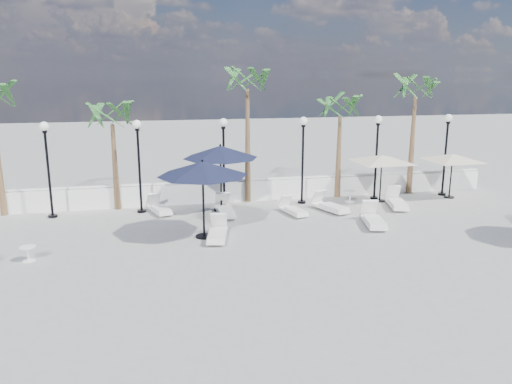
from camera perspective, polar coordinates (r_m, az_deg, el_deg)
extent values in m
plane|color=gray|center=(15.55, 0.17, -7.85)|extent=(100.00, 100.00, 0.00)
cube|color=white|center=(22.49, -4.04, -0.02)|extent=(26.00, 0.30, 0.90)
cube|color=white|center=(22.37, -4.06, 1.27)|extent=(26.00, 0.12, 0.08)
cylinder|color=black|center=(21.72, -22.20, -2.56)|extent=(0.36, 0.36, 0.10)
cylinder|color=black|center=(21.35, -22.60, 1.84)|extent=(0.10, 0.10, 3.50)
cylinder|color=black|center=(21.11, -23.01, 6.36)|extent=(0.18, 0.18, 0.10)
sphere|color=white|center=(21.09, -23.06, 6.93)|extent=(0.36, 0.36, 0.36)
cylinder|color=black|center=(21.39, -12.93, -2.13)|extent=(0.36, 0.36, 0.10)
cylinder|color=black|center=(21.01, -13.17, 2.34)|extent=(0.10, 0.10, 3.50)
cylinder|color=black|center=(20.77, -13.42, 6.95)|extent=(0.18, 0.18, 0.10)
sphere|color=white|center=(20.75, -13.45, 7.53)|extent=(0.36, 0.36, 0.36)
cylinder|color=black|center=(21.62, -3.63, -1.65)|extent=(0.36, 0.36, 0.10)
cylinder|color=black|center=(21.25, -3.69, 2.79)|extent=(0.10, 0.10, 3.50)
cylinder|color=black|center=(21.01, -3.76, 7.35)|extent=(0.18, 0.18, 0.10)
sphere|color=white|center=(20.99, -3.77, 7.92)|extent=(0.36, 0.36, 0.36)
cylinder|color=black|center=(22.41, 5.25, -1.14)|extent=(0.36, 0.36, 0.10)
cylinder|color=black|center=(22.05, 5.34, 3.14)|extent=(0.10, 0.10, 3.50)
cylinder|color=black|center=(21.82, 5.44, 7.54)|extent=(0.18, 0.18, 0.10)
sphere|color=white|center=(21.80, 5.45, 8.09)|extent=(0.36, 0.36, 0.36)
cylinder|color=black|center=(23.69, 13.34, -0.66)|extent=(0.36, 0.36, 0.10)
cylinder|color=black|center=(23.35, 13.56, 3.39)|extent=(0.10, 0.10, 3.50)
cylinder|color=black|center=(23.13, 13.79, 7.54)|extent=(0.18, 0.18, 0.10)
sphere|color=white|center=(23.11, 13.82, 8.06)|extent=(0.36, 0.36, 0.36)
cylinder|color=black|center=(25.40, 20.47, -0.22)|extent=(0.36, 0.36, 0.10)
cylinder|color=black|center=(25.08, 20.78, 3.56)|extent=(0.10, 0.10, 3.50)
cylinder|color=black|center=(24.88, 21.10, 7.41)|extent=(0.18, 0.18, 0.10)
sphere|color=white|center=(24.86, 21.14, 7.90)|extent=(0.36, 0.36, 0.36)
cone|color=brown|center=(21.83, -15.79, 2.72)|extent=(0.28, 0.28, 3.60)
cone|color=brown|center=(22.12, -0.96, 5.19)|extent=(0.28, 0.28, 5.00)
cone|color=brown|center=(23.44, 9.42, 3.99)|extent=(0.28, 0.28, 3.80)
cone|color=brown|center=(25.00, 17.38, 5.06)|extent=(0.28, 0.28, 4.60)
cube|color=white|center=(21.08, -11.00, -2.01)|extent=(1.06, 1.81, 0.09)
cube|color=white|center=(20.84, -10.80, -1.89)|extent=(0.86, 1.27, 0.09)
cube|color=white|center=(21.63, -11.64, -0.71)|extent=(0.63, 0.55, 0.54)
cube|color=white|center=(17.50, -4.45, -4.95)|extent=(0.99, 1.91, 0.10)
cube|color=white|center=(17.23, -4.52, -4.86)|extent=(0.82, 1.32, 0.10)
cube|color=white|center=(18.09, -4.30, -3.12)|extent=(0.65, 0.54, 0.57)
cube|color=white|center=(20.56, 4.25, -2.21)|extent=(0.91, 1.72, 0.09)
cube|color=white|center=(20.35, 4.56, -2.09)|extent=(0.75, 1.19, 0.09)
cube|color=white|center=(21.03, 3.36, -0.92)|extent=(0.59, 0.49, 0.51)
cube|color=white|center=(20.40, -3.55, -2.26)|extent=(0.68, 1.92, 0.10)
cube|color=white|center=(20.12, -3.45, -2.14)|extent=(0.62, 1.30, 0.10)
cube|color=white|center=(21.04, -3.85, -0.70)|extent=(0.61, 0.46, 0.60)
cube|color=white|center=(21.18, 8.46, -1.80)|extent=(1.22, 1.96, 0.10)
cube|color=white|center=(20.97, 8.92, -1.66)|extent=(0.98, 1.38, 0.10)
cube|color=white|center=(21.64, 7.19, -0.42)|extent=(0.70, 0.61, 0.58)
cube|color=white|center=(19.48, 13.24, -3.33)|extent=(1.09, 2.07, 0.11)
cube|color=white|center=(19.20, 13.43, -3.22)|extent=(0.90, 1.44, 0.11)
cube|color=white|center=(20.13, 12.81, -1.60)|extent=(0.71, 0.59, 0.62)
cube|color=white|center=(22.37, 15.74, -1.33)|extent=(1.15, 2.07, 0.11)
cube|color=white|center=(22.10, 15.91, -1.21)|extent=(0.94, 1.44, 0.11)
cube|color=white|center=(23.04, 15.36, 0.11)|extent=(0.72, 0.61, 0.61)
cylinder|color=white|center=(17.02, -24.51, -7.15)|extent=(0.38, 0.38, 0.03)
cylinder|color=white|center=(16.95, -24.57, -6.48)|extent=(0.06, 0.06, 0.45)
cylinder|color=white|center=(16.88, -24.65, -5.73)|extent=(0.49, 0.49, 0.03)
cylinder|color=white|center=(22.89, 10.66, -1.10)|extent=(0.41, 0.41, 0.03)
cylinder|color=white|center=(22.84, 10.68, -0.54)|extent=(0.06, 0.06, 0.50)
cylinder|color=white|center=(22.78, 10.71, 0.09)|extent=(0.54, 0.54, 0.03)
cylinder|color=black|center=(17.81, -5.94, -5.04)|extent=(0.61, 0.61, 0.07)
cylinder|color=black|center=(17.44, -6.04, -0.99)|extent=(0.08, 0.08, 2.66)
cone|color=black|center=(17.20, -6.13, 2.68)|extent=(3.15, 3.15, 0.49)
sphere|color=black|center=(17.15, -6.15, 3.58)|extent=(0.09, 0.09, 0.09)
cylinder|color=black|center=(21.21, -3.97, -1.99)|extent=(0.63, 0.63, 0.07)
cylinder|color=black|center=(20.91, -4.03, 1.49)|extent=(0.08, 0.08, 2.70)
cone|color=black|center=(20.70, -4.08, 4.59)|extent=(3.15, 3.15, 0.51)
sphere|color=black|center=(20.66, -4.09, 5.37)|extent=(0.09, 0.09, 0.09)
cylinder|color=black|center=(23.32, 13.94, -0.97)|extent=(0.47, 0.47, 0.05)
cylinder|color=black|center=(23.10, 14.08, 1.48)|extent=(0.06, 0.06, 2.10)
pyramid|color=beige|center=(22.91, 14.23, 4.10)|extent=(4.64, 4.64, 0.32)
cylinder|color=black|center=(25.01, 21.19, -0.54)|extent=(0.47, 0.47, 0.05)
cylinder|color=black|center=(24.80, 21.38, 1.69)|extent=(0.06, 0.06, 2.04)
pyramid|color=beige|center=(24.63, 21.58, 4.07)|extent=(4.43, 4.43, 0.32)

